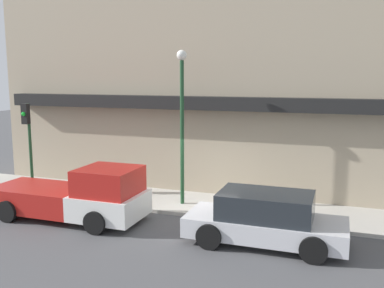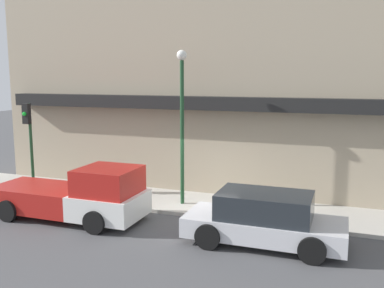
{
  "view_description": "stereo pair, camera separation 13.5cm",
  "coord_description": "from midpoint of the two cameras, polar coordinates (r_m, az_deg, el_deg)",
  "views": [
    {
      "loc": [
        4.47,
        -13.01,
        4.69
      ],
      "look_at": [
        -0.5,
        1.07,
        2.33
      ],
      "focal_mm": 40.0,
      "sensor_mm": 36.0,
      "label": 1
    },
    {
      "loc": [
        4.6,
        -12.96,
        4.69
      ],
      "look_at": [
        -0.5,
        1.07,
        2.33
      ],
      "focal_mm": 40.0,
      "sensor_mm": 36.0,
      "label": 2
    }
  ],
  "objects": [
    {
      "name": "fire_hydrant",
      "position": [
        14.25,
        9.65,
        -8.28
      ],
      "size": [
        0.21,
        0.21,
        0.72
      ],
      "color": "yellow",
      "rests_on": "sidewalk"
    },
    {
      "name": "building",
      "position": [
        17.73,
        5.22,
        7.0
      ],
      "size": [
        19.8,
        3.8,
        9.42
      ],
      "color": "tan",
      "rests_on": "ground"
    },
    {
      "name": "parked_car",
      "position": [
        12.35,
        9.93,
        -9.86
      ],
      "size": [
        4.45,
        1.99,
        1.49
      ],
      "rotation": [
        0.0,
        0.0,
        0.02
      ],
      "color": "silver",
      "rests_on": "ground"
    },
    {
      "name": "pickup_truck",
      "position": [
        14.64,
        -14.84,
        -6.71
      ],
      "size": [
        5.29,
        2.12,
        1.83
      ],
      "rotation": [
        0.0,
        0.0,
        -0.0
      ],
      "color": "white",
      "rests_on": "ground"
    },
    {
      "name": "street_lamp",
      "position": [
        15.07,
        -1.08,
        4.66
      ],
      "size": [
        0.36,
        0.36,
        5.47
      ],
      "color": "#1E4728",
      "rests_on": "sidewalk"
    },
    {
      "name": "sidewalk",
      "position": [
        15.72,
        2.31,
        -8.13
      ],
      "size": [
        36.0,
        2.67,
        0.13
      ],
      "color": "#B7B2A8",
      "rests_on": "ground"
    },
    {
      "name": "ground_plane",
      "position": [
        14.53,
        0.68,
        -9.83
      ],
      "size": [
        80.0,
        80.0,
        0.0
      ],
      "primitive_type": "plane",
      "color": "#4C4C4F"
    },
    {
      "name": "traffic_light",
      "position": [
        18.03,
        -20.72,
        1.62
      ],
      "size": [
        0.28,
        0.42,
        3.53
      ],
      "color": "#1E4728",
      "rests_on": "sidewalk"
    }
  ]
}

